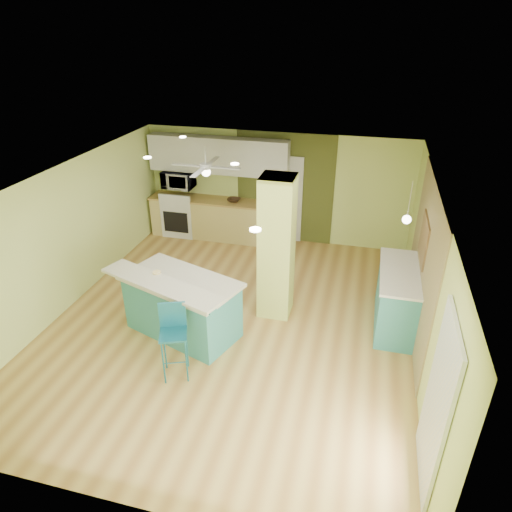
# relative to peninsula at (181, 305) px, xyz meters

# --- Properties ---
(floor) EXTENTS (6.00, 7.00, 0.01)m
(floor) POSITION_rel_peninsula_xyz_m (0.70, 0.48, -0.53)
(floor) COLOR #A47539
(floor) RESTS_ON ground
(ceiling) EXTENTS (6.00, 7.00, 0.01)m
(ceiling) POSITION_rel_peninsula_xyz_m (0.70, 0.48, 1.98)
(ceiling) COLOR white
(ceiling) RESTS_ON wall_back
(wall_back) EXTENTS (6.00, 0.01, 2.50)m
(wall_back) POSITION_rel_peninsula_xyz_m (0.70, 3.99, 0.72)
(wall_back) COLOR #CADC76
(wall_back) RESTS_ON floor
(wall_front) EXTENTS (6.00, 0.01, 2.50)m
(wall_front) POSITION_rel_peninsula_xyz_m (0.70, -3.02, 0.72)
(wall_front) COLOR #CADC76
(wall_front) RESTS_ON floor
(wall_left) EXTENTS (0.01, 7.00, 2.50)m
(wall_left) POSITION_rel_peninsula_xyz_m (-2.30, 0.48, 0.72)
(wall_left) COLOR #CADC76
(wall_left) RESTS_ON floor
(wall_right) EXTENTS (0.01, 7.00, 2.50)m
(wall_right) POSITION_rel_peninsula_xyz_m (3.71, 0.48, 0.72)
(wall_right) COLOR #CADC76
(wall_right) RESTS_ON floor
(wood_panel) EXTENTS (0.02, 3.40, 2.50)m
(wood_panel) POSITION_rel_peninsula_xyz_m (3.69, 1.08, 0.72)
(wood_panel) COLOR olive
(wood_panel) RESTS_ON floor
(olive_accent) EXTENTS (2.20, 0.02, 2.50)m
(olive_accent) POSITION_rel_peninsula_xyz_m (0.90, 3.97, 0.72)
(olive_accent) COLOR #4A5120
(olive_accent) RESTS_ON floor
(interior_door) EXTENTS (0.82, 0.05, 2.00)m
(interior_door) POSITION_rel_peninsula_xyz_m (0.90, 3.94, 0.47)
(interior_door) COLOR silver
(interior_door) RESTS_ON floor
(french_door) EXTENTS (0.04, 1.08, 2.10)m
(french_door) POSITION_rel_peninsula_xyz_m (3.67, -1.82, 0.52)
(french_door) COLOR silver
(french_door) RESTS_ON floor
(column) EXTENTS (0.55, 0.55, 2.50)m
(column) POSITION_rel_peninsula_xyz_m (1.35, 0.98, 0.72)
(column) COLOR #BCCD5F
(column) RESTS_ON floor
(kitchen_run) EXTENTS (3.25, 0.63, 0.94)m
(kitchen_run) POSITION_rel_peninsula_xyz_m (-0.60, 3.68, -0.06)
(kitchen_run) COLOR tan
(kitchen_run) RESTS_ON floor
(stove) EXTENTS (0.76, 0.66, 1.08)m
(stove) POSITION_rel_peninsula_xyz_m (-1.55, 3.67, -0.07)
(stove) COLOR silver
(stove) RESTS_ON floor
(upper_cabinets) EXTENTS (3.20, 0.34, 0.80)m
(upper_cabinets) POSITION_rel_peninsula_xyz_m (-0.60, 3.80, 1.42)
(upper_cabinets) COLOR silver
(upper_cabinets) RESTS_ON wall_back
(microwave) EXTENTS (0.70, 0.48, 0.39)m
(microwave) POSITION_rel_peninsula_xyz_m (-1.55, 3.68, 0.82)
(microwave) COLOR white
(microwave) RESTS_ON wall_back
(ceiling_fan) EXTENTS (1.41, 1.41, 0.61)m
(ceiling_fan) POSITION_rel_peninsula_xyz_m (-0.40, 2.48, 1.55)
(ceiling_fan) COLOR silver
(ceiling_fan) RESTS_ON ceiling
(pendant_lamp) EXTENTS (0.14, 0.14, 0.69)m
(pendant_lamp) POSITION_rel_peninsula_xyz_m (3.35, 1.23, 1.35)
(pendant_lamp) COLOR silver
(pendant_lamp) RESTS_ON ceiling
(wall_decor) EXTENTS (0.03, 0.90, 0.70)m
(wall_decor) POSITION_rel_peninsula_xyz_m (3.67, 1.28, 1.02)
(wall_decor) COLOR brown
(wall_decor) RESTS_ON wood_panel
(peninsula) EXTENTS (2.28, 1.74, 1.15)m
(peninsula) POSITION_rel_peninsula_xyz_m (0.00, 0.00, 0.00)
(peninsula) COLOR teal
(peninsula) RESTS_ON floor
(bar_stool) EXTENTS (0.49, 0.49, 1.15)m
(bar_stool) POSITION_rel_peninsula_xyz_m (0.28, -0.92, 0.24)
(bar_stool) COLOR #1B667C
(bar_stool) RESTS_ON floor
(side_counter) EXTENTS (0.69, 1.62, 1.04)m
(side_counter) POSITION_rel_peninsula_xyz_m (3.40, 1.09, -0.01)
(side_counter) COLOR teal
(side_counter) RESTS_ON floor
(fruit_bowl) EXTENTS (0.30, 0.30, 0.07)m
(fruit_bowl) POSITION_rel_peninsula_xyz_m (-0.21, 3.68, 0.45)
(fruit_bowl) COLOR #332115
(fruit_bowl) RESTS_ON kitchen_run
(canister) EXTENTS (0.13, 0.13, 0.17)m
(canister) POSITION_rel_peninsula_xyz_m (-0.31, -0.11, 0.55)
(canister) COLOR yellow
(canister) RESTS_ON peninsula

